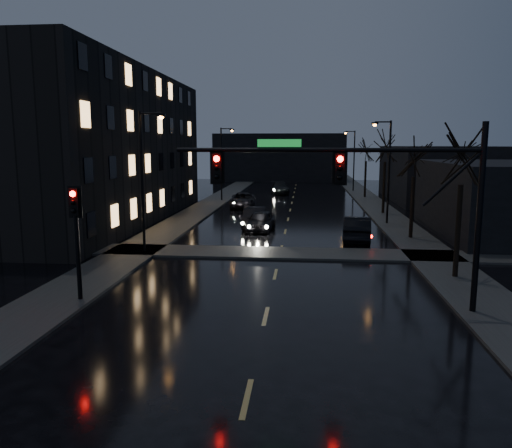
% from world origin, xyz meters
% --- Properties ---
extents(ground, '(160.00, 160.00, 0.00)m').
position_xyz_m(ground, '(0.00, 0.00, 0.00)').
color(ground, black).
rests_on(ground, ground).
extents(sidewalk_left, '(3.00, 140.00, 0.12)m').
position_xyz_m(sidewalk_left, '(-8.50, 35.00, 0.06)').
color(sidewalk_left, '#2D2D2B').
rests_on(sidewalk_left, ground).
extents(sidewalk_right, '(3.00, 140.00, 0.12)m').
position_xyz_m(sidewalk_right, '(8.50, 35.00, 0.06)').
color(sidewalk_right, '#2D2D2B').
rests_on(sidewalk_right, ground).
extents(sidewalk_cross, '(40.00, 3.00, 0.12)m').
position_xyz_m(sidewalk_cross, '(0.00, 18.50, 0.06)').
color(sidewalk_cross, '#2D2D2B').
rests_on(sidewalk_cross, ground).
extents(apartment_block, '(12.00, 30.00, 12.00)m').
position_xyz_m(apartment_block, '(-16.50, 30.00, 6.00)').
color(apartment_block, black).
rests_on(apartment_block, ground).
extents(commercial_right_far, '(12.00, 18.00, 6.00)m').
position_xyz_m(commercial_right_far, '(17.00, 48.00, 3.00)').
color(commercial_right_far, black).
rests_on(commercial_right_far, ground).
extents(far_block, '(22.00, 10.00, 8.00)m').
position_xyz_m(far_block, '(-3.00, 78.00, 4.00)').
color(far_block, black).
rests_on(far_block, ground).
extents(signal_mast, '(11.11, 0.41, 7.00)m').
position_xyz_m(signal_mast, '(3.85, 9.00, 4.87)').
color(signal_mast, black).
rests_on(signal_mast, ground).
extents(signal_pole_left, '(0.35, 0.41, 4.53)m').
position_xyz_m(signal_pole_left, '(-7.50, 8.99, 3.01)').
color(signal_pole_left, black).
rests_on(signal_pole_left, ground).
extents(tree_near, '(3.52, 3.52, 8.08)m').
position_xyz_m(tree_near, '(8.40, 14.00, 6.22)').
color(tree_near, black).
rests_on(tree_near, ground).
extents(tree_mid_a, '(3.30, 3.30, 7.58)m').
position_xyz_m(tree_mid_a, '(8.40, 24.00, 5.83)').
color(tree_mid_a, black).
rests_on(tree_mid_a, ground).
extents(tree_mid_b, '(3.74, 3.74, 8.59)m').
position_xyz_m(tree_mid_b, '(8.40, 36.00, 6.61)').
color(tree_mid_b, black).
rests_on(tree_mid_b, ground).
extents(tree_far, '(3.43, 3.43, 7.88)m').
position_xyz_m(tree_far, '(8.40, 50.00, 6.06)').
color(tree_far, black).
rests_on(tree_far, ground).
extents(streetlight_l_near, '(1.53, 0.28, 8.00)m').
position_xyz_m(streetlight_l_near, '(-7.58, 18.00, 4.77)').
color(streetlight_l_near, black).
rests_on(streetlight_l_near, ground).
extents(streetlight_l_far, '(1.53, 0.28, 8.00)m').
position_xyz_m(streetlight_l_far, '(-7.58, 45.00, 4.77)').
color(streetlight_l_far, black).
rests_on(streetlight_l_far, ground).
extents(streetlight_r_mid, '(1.53, 0.28, 8.00)m').
position_xyz_m(streetlight_r_mid, '(7.58, 30.00, 4.77)').
color(streetlight_r_mid, black).
rests_on(streetlight_r_mid, ground).
extents(streetlight_r_far, '(1.53, 0.28, 8.00)m').
position_xyz_m(streetlight_r_far, '(7.58, 58.00, 4.77)').
color(streetlight_r_far, black).
rests_on(streetlight_r_far, ground).
extents(oncoming_car_a, '(2.18, 4.47, 1.47)m').
position_xyz_m(oncoming_car_a, '(-1.80, 26.18, 0.73)').
color(oncoming_car_a, black).
rests_on(oncoming_car_a, ground).
extents(oncoming_car_b, '(1.73, 4.64, 1.52)m').
position_xyz_m(oncoming_car_b, '(-2.40, 27.59, 0.76)').
color(oncoming_car_b, black).
rests_on(oncoming_car_b, ground).
extents(oncoming_car_c, '(2.91, 5.48, 1.47)m').
position_xyz_m(oncoming_car_c, '(-4.74, 39.48, 0.73)').
color(oncoming_car_c, black).
rests_on(oncoming_car_c, ground).
extents(oncoming_car_d, '(2.76, 5.40, 1.50)m').
position_xyz_m(oncoming_car_d, '(-1.80, 54.09, 0.75)').
color(oncoming_car_d, black).
rests_on(oncoming_car_d, ground).
extents(lead_car, '(2.23, 5.03, 1.61)m').
position_xyz_m(lead_car, '(4.79, 23.01, 0.80)').
color(lead_car, black).
rests_on(lead_car, ground).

